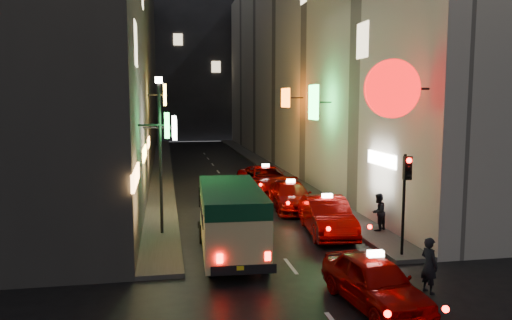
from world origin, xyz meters
TOP-DOWN VIEW (x-y plane):
  - building_left at (-8.00, 33.99)m, footprint 7.52×52.14m
  - building_right at (8.00, 33.99)m, footprint 8.35×52.00m
  - building_far at (0.00, 66.00)m, footprint 30.00×10.00m
  - sidewalk_left at (-4.25, 34.00)m, footprint 1.50×52.00m
  - sidewalk_right at (4.25, 34.00)m, footprint 1.50×52.00m
  - minibus at (-1.81, 9.89)m, footprint 2.27×5.83m
  - taxi_near at (1.40, 4.99)m, footprint 2.60×5.15m
  - taxi_second at (2.45, 12.13)m, footprint 2.78×5.74m
  - taxi_third at (2.15, 16.93)m, footprint 2.31×5.13m
  - taxi_far at (1.85, 21.73)m, footprint 2.68×5.84m
  - pedestrian_crossing at (3.30, 5.59)m, footprint 0.52×0.68m
  - pedestrian_sidewalk at (4.53, 11.79)m, footprint 0.77×0.72m
  - traffic_light at (4.00, 8.47)m, footprint 0.26×0.43m
  - lamp_post at (-4.20, 13.00)m, footprint 0.28×0.28m

SIDE VIEW (x-z plane):
  - sidewalk_left at x=-4.25m, z-range 0.00..0.15m
  - sidewalk_right at x=4.25m, z-range 0.00..0.15m
  - taxi_near at x=1.40m, z-range -0.08..1.66m
  - taxi_third at x=2.15m, z-range -0.08..1.69m
  - taxi_second at x=2.45m, z-range -0.08..1.85m
  - taxi_far at x=1.85m, z-range -0.08..1.90m
  - pedestrian_crossing at x=3.30m, z-range 0.00..1.82m
  - pedestrian_sidewalk at x=4.53m, z-range 0.15..1.90m
  - minibus at x=-1.81m, z-range 0.32..2.80m
  - traffic_light at x=4.00m, z-range 0.94..4.44m
  - lamp_post at x=-4.20m, z-range 0.61..6.84m
  - building_left at x=-8.00m, z-range 0.00..18.00m
  - building_right at x=8.00m, z-range 0.00..18.00m
  - building_far at x=0.00m, z-range 0.00..22.00m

